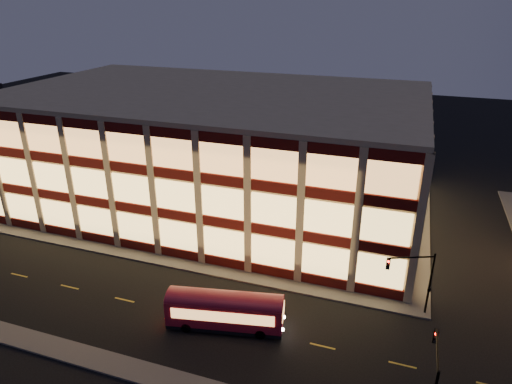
% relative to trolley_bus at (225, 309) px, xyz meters
% --- Properties ---
extents(ground, '(200.00, 200.00, 0.00)m').
position_rel_trolley_bus_xyz_m(ground, '(-7.95, 6.32, -1.77)').
color(ground, black).
rests_on(ground, ground).
extents(sidewalk_office_south, '(54.00, 2.00, 0.15)m').
position_rel_trolley_bus_xyz_m(sidewalk_office_south, '(-10.95, 7.32, -1.70)').
color(sidewalk_office_south, '#514F4C').
rests_on(sidewalk_office_south, ground).
extents(sidewalk_office_east, '(2.00, 30.00, 0.15)m').
position_rel_trolley_bus_xyz_m(sidewalk_office_east, '(15.05, 23.32, -1.70)').
color(sidewalk_office_east, '#514F4C').
rests_on(sidewalk_office_east, ground).
extents(sidewalk_near, '(100.00, 2.00, 0.15)m').
position_rel_trolley_bus_xyz_m(sidewalk_near, '(-7.95, -6.68, -1.70)').
color(sidewalk_near, '#514F4C').
rests_on(sidewalk_near, ground).
extents(office_building, '(50.45, 30.45, 14.50)m').
position_rel_trolley_bus_xyz_m(office_building, '(-10.87, 23.23, 5.47)').
color(office_building, tan).
rests_on(office_building, ground).
extents(traffic_signal_far, '(3.79, 1.87, 6.00)m').
position_rel_trolley_bus_xyz_m(traffic_signal_far, '(14.26, 6.55, 2.34)').
color(traffic_signal_far, black).
rests_on(traffic_signal_far, ground).
extents(traffic_signal_near, '(0.32, 4.45, 6.00)m').
position_rel_trolley_bus_xyz_m(traffic_signal_near, '(15.55, -4.71, 2.35)').
color(traffic_signal_near, black).
rests_on(traffic_signal_near, ground).
extents(trolley_bus, '(9.73, 4.20, 3.20)m').
position_rel_trolley_bus_xyz_m(trolley_bus, '(0.00, 0.00, 0.00)').
color(trolley_bus, maroon).
rests_on(trolley_bus, ground).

